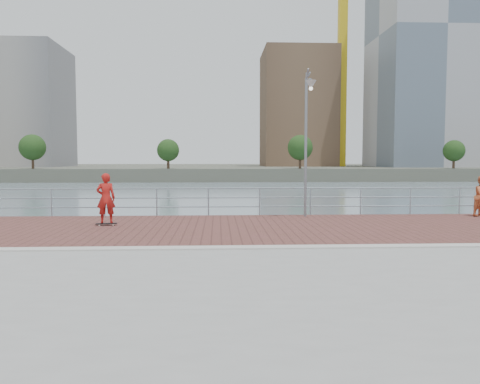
{
  "coord_description": "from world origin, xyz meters",
  "views": [
    {
      "loc": [
        -0.64,
        -11.61,
        2.25
      ],
      "look_at": [
        0.0,
        2.0,
        1.3
      ],
      "focal_mm": 35.0,
      "sensor_mm": 36.0,
      "label": 1
    }
  ],
  "objects": [
    {
      "name": "curb",
      "position": [
        0.0,
        0.0,
        0.03
      ],
      "size": [
        40.0,
        0.4,
        0.06
      ],
      "primitive_type": "cube",
      "color": "#B7B5AD",
      "rests_on": "seawall"
    },
    {
      "name": "seawall",
      "position": [
        0.0,
        -5.0,
        -1.0
      ],
      "size": [
        40.0,
        24.0,
        2.0
      ],
      "primitive_type": "cube",
      "color": "gray",
      "rests_on": "ground"
    },
    {
      "name": "tower_crane",
      "position": [
        27.36,
        104.0,
        33.5
      ],
      "size": [
        47.0,
        2.0,
        50.7
      ],
      "color": "gold",
      "rests_on": "far_shore"
    },
    {
      "name": "guardrail",
      "position": [
        0.0,
        7.0,
        0.69
      ],
      "size": [
        39.06,
        0.06,
        1.13
      ],
      "color": "#8C9EA8",
      "rests_on": "brick_lane"
    },
    {
      "name": "skyline",
      "position": [
        28.82,
        104.04,
        25.4
      ],
      "size": [
        233.0,
        41.0,
        69.65
      ],
      "color": "#ADA38E",
      "rests_on": "far_shore"
    },
    {
      "name": "skateboarder",
      "position": [
        -4.42,
        4.27,
        0.95
      ],
      "size": [
        0.68,
        0.5,
        1.69
      ],
      "primitive_type": "imported",
      "rotation": [
        0.0,
        0.0,
        3.31
      ],
      "color": "red",
      "rests_on": "skateboard"
    },
    {
      "name": "far_shore",
      "position": [
        0.0,
        122.5,
        -0.75
      ],
      "size": [
        320.0,
        95.0,
        2.5
      ],
      "primitive_type": "cube",
      "color": "#4C5142",
      "rests_on": "ground"
    },
    {
      "name": "shoreline_trees",
      "position": [
        21.7,
        77.0,
        4.36
      ],
      "size": [
        169.74,
        4.83,
        6.44
      ],
      "color": "#473323",
      "rests_on": "far_shore"
    },
    {
      "name": "brick_lane",
      "position": [
        0.0,
        3.6,
        0.01
      ],
      "size": [
        40.0,
        6.8,
        0.02
      ],
      "primitive_type": "cube",
      "color": "brown",
      "rests_on": "seawall"
    },
    {
      "name": "street_lamp",
      "position": [
        2.78,
        6.1,
        3.85
      ],
      "size": [
        0.4,
        1.15,
        5.42
      ],
      "color": "gray",
      "rests_on": "brick_lane"
    },
    {
      "name": "skateboard",
      "position": [
        -4.42,
        4.27,
        0.08
      ],
      "size": [
        0.72,
        0.29,
        0.08
      ],
      "rotation": [
        0.0,
        0.0,
        0.17
      ],
      "color": "black",
      "rests_on": "brick_lane"
    },
    {
      "name": "water",
      "position": [
        0.0,
        0.0,
        -2.0
      ],
      "size": [
        400.0,
        400.0,
        0.0
      ],
      "primitive_type": "plane",
      "color": "slate",
      "rests_on": "ground"
    }
  ]
}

